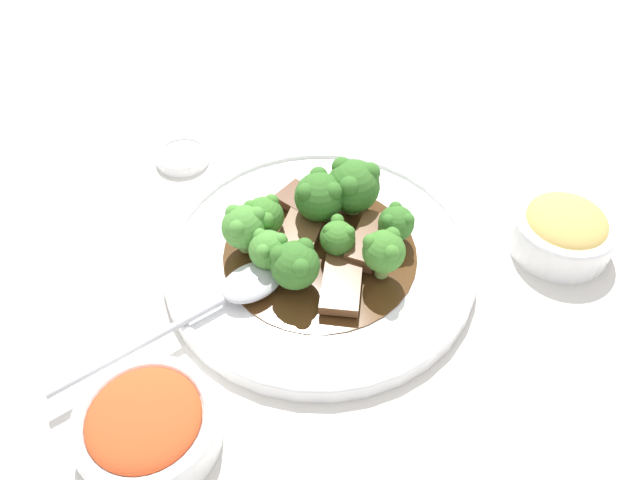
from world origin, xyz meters
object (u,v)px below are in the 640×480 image
(beef_strip_2, at_px, (368,241))
(broccoli_floret_0, at_px, (295,264))
(side_bowl_kimchi, at_px, (147,425))
(sauce_dish, at_px, (182,156))
(side_bowl_appetizer, at_px, (563,230))
(broccoli_floret_1, at_px, (319,196))
(broccoli_floret_3, at_px, (264,216))
(broccoli_floret_4, at_px, (396,223))
(main_plate, at_px, (320,256))
(beef_strip_1, at_px, (342,283))
(broccoli_floret_2, at_px, (244,227))
(broccoli_floret_5, at_px, (268,249))
(broccoli_floret_6, at_px, (384,251))
(broccoli_floret_7, at_px, (338,235))
(broccoli_floret_8, at_px, (353,185))
(beef_strip_3, at_px, (302,201))
(beef_strip_0, at_px, (298,238))
(serving_spoon, at_px, (233,293))

(beef_strip_2, bearing_deg, broccoli_floret_0, 41.44)
(side_bowl_kimchi, height_order, sauce_dish, side_bowl_kimchi)
(side_bowl_appetizer, distance_m, sauce_dish, 0.42)
(broccoli_floret_1, xyz_separation_m, sauce_dish, (0.17, -0.09, -0.04))
(broccoli_floret_3, xyz_separation_m, side_bowl_kimchi, (0.05, 0.21, -0.02))
(broccoli_floret_1, bearing_deg, broccoli_floret_3, 28.83)
(broccoli_floret_4, bearing_deg, broccoli_floret_3, 5.24)
(main_plate, xyz_separation_m, sauce_dish, (0.18, -0.13, -0.00))
(beef_strip_1, relative_size, broccoli_floret_2, 1.32)
(broccoli_floret_2, relative_size, sauce_dish, 0.83)
(broccoli_floret_2, relative_size, broccoli_floret_5, 1.20)
(broccoli_floret_6, xyz_separation_m, sauce_dish, (0.24, -0.15, -0.04))
(beef_strip_2, relative_size, side_bowl_kimchi, 0.63)
(broccoli_floret_2, distance_m, sauce_dish, 0.18)
(sauce_dish, bearing_deg, beef_strip_1, 139.21)
(broccoli_floret_1, distance_m, side_bowl_kimchi, 0.26)
(broccoli_floret_7, bearing_deg, broccoli_floret_4, -157.42)
(broccoli_floret_2, distance_m, side_bowl_kimchi, 0.20)
(broccoli_floret_8, xyz_separation_m, side_bowl_kimchi, (0.13, 0.26, -0.03))
(main_plate, bearing_deg, broccoli_floret_0, 68.94)
(beef_strip_3, height_order, broccoli_floret_1, broccoli_floret_1)
(broccoli_floret_7, height_order, sauce_dish, broccoli_floret_7)
(beef_strip_0, xyz_separation_m, side_bowl_appetizer, (-0.26, -0.04, 0.00))
(sauce_dish, bearing_deg, broccoli_floret_7, 146.15)
(main_plate, relative_size, broccoli_floret_8, 5.17)
(broccoli_floret_0, bearing_deg, beef_strip_3, -84.75)
(broccoli_floret_7, relative_size, side_bowl_appetizer, 0.37)
(side_bowl_appetizer, bearing_deg, sauce_dish, -11.02)
(broccoli_floret_1, bearing_deg, side_bowl_appetizer, -177.29)
(beef_strip_1, distance_m, beef_strip_3, 0.11)
(beef_strip_1, bearing_deg, sauce_dish, -40.79)
(beef_strip_2, bearing_deg, broccoli_floret_1, -30.11)
(broccoli_floret_0, distance_m, broccoli_floret_8, 0.11)
(broccoli_floret_4, distance_m, broccoli_floret_6, 0.05)
(broccoli_floret_3, height_order, broccoli_floret_7, broccoli_floret_3)
(broccoli_floret_2, relative_size, broccoli_floret_6, 0.98)
(side_bowl_appetizer, bearing_deg, broccoli_floret_7, 12.82)
(beef_strip_0, height_order, beef_strip_1, same)
(broccoli_floret_0, bearing_deg, sauce_dish, -47.76)
(serving_spoon, xyz_separation_m, side_bowl_kimchi, (0.04, 0.13, -0.00))
(beef_strip_0, height_order, sauce_dish, beef_strip_0)
(beef_strip_0, distance_m, broccoli_floret_6, 0.09)
(serving_spoon, bearing_deg, beef_strip_3, -109.28)
(main_plate, distance_m, broccoli_floret_7, 0.03)
(broccoli_floret_5, xyz_separation_m, broccoli_floret_6, (-0.10, -0.00, 0.01))
(beef_strip_0, bearing_deg, beef_strip_1, 134.02)
(broccoli_floret_6, bearing_deg, side_bowl_kimchi, 46.13)
(beef_strip_1, bearing_deg, side_bowl_kimchi, 49.37)
(main_plate, relative_size, broccoli_floret_5, 7.24)
(beef_strip_2, height_order, beef_strip_3, beef_strip_2)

